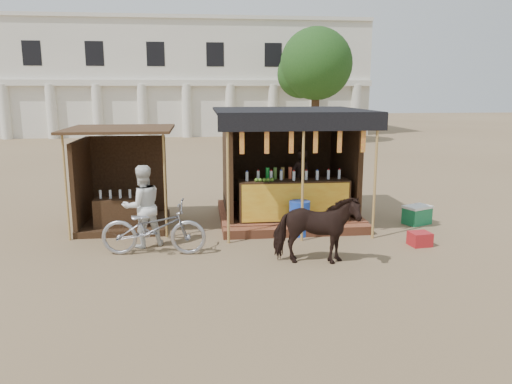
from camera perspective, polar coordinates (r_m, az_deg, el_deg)
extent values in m
plane|color=#846B4C|center=(9.40, 1.11, -8.55)|extent=(120.00, 120.00, 0.00)
cube|color=#974F31|center=(12.83, 3.49, -2.54)|extent=(3.40, 2.80, 0.22)
cube|color=#974F31|center=(11.36, 4.84, -4.48)|extent=(3.40, 0.35, 0.20)
cube|color=#3C2616|center=(11.78, 4.32, -0.90)|extent=(2.60, 0.55, 0.95)
cube|color=orange|center=(11.51, 4.58, -1.20)|extent=(2.50, 0.02, 0.88)
cube|color=#3C2616|center=(13.79, 2.67, 4.22)|extent=(3.00, 0.12, 2.50)
cube|color=#3C2616|center=(12.39, -3.29, 3.38)|extent=(0.12, 2.50, 2.50)
cube|color=#3C2616|center=(12.91, 10.15, 3.55)|extent=(0.12, 2.50, 2.50)
cube|color=black|center=(12.25, 3.81, 9.29)|extent=(3.60, 3.60, 0.06)
cube|color=black|center=(10.52, 5.52, 7.91)|extent=(3.60, 0.06, 0.36)
cylinder|color=tan|center=(10.48, -3.23, 1.34)|extent=(0.06, 0.06, 2.75)
cylinder|color=tan|center=(10.69, 5.37, 1.51)|extent=(0.06, 0.06, 2.75)
cylinder|color=tan|center=(11.12, 13.47, 1.64)|extent=(0.06, 0.06, 2.75)
cube|color=red|center=(10.39, -1.62, 5.86)|extent=(0.10, 0.02, 0.55)
cube|color=red|center=(10.44, 1.24, 5.89)|extent=(0.10, 0.02, 0.55)
cube|color=red|center=(10.53, 4.06, 5.91)|extent=(0.10, 0.02, 0.55)
cube|color=red|center=(10.63, 6.83, 5.92)|extent=(0.10, 0.02, 0.55)
cube|color=red|center=(10.76, 9.54, 5.91)|extent=(0.10, 0.02, 0.55)
cube|color=red|center=(10.92, 12.18, 5.89)|extent=(0.10, 0.02, 0.55)
imported|color=black|center=(12.81, 5.13, 1.47)|extent=(0.67, 0.56, 1.55)
cube|color=#3C2616|center=(12.50, -14.68, -3.45)|extent=(2.00, 2.00, 0.15)
cube|color=#3C2616|center=(13.21, -14.32, 1.71)|extent=(1.90, 0.10, 2.10)
cube|color=#3C2616|center=(12.46, -19.23, 0.84)|extent=(0.10, 1.90, 2.10)
cube|color=#472D19|center=(12.02, -15.30, 6.96)|extent=(2.40, 2.40, 0.06)
cylinder|color=tan|center=(11.46, -20.89, 0.46)|extent=(0.05, 0.05, 2.35)
cylinder|color=tan|center=(11.12, -10.36, 0.72)|extent=(0.05, 0.05, 2.35)
cube|color=#3C2616|center=(11.94, -15.09, -2.56)|extent=(1.20, 0.50, 0.80)
imported|color=black|center=(9.42, 6.85, -4.30)|extent=(1.67, 0.94, 1.34)
imported|color=#9A9BA3|center=(10.14, -11.62, -4.04)|extent=(2.14, 0.93, 1.09)
imported|color=white|center=(10.63, -12.85, -1.60)|extent=(1.03, 0.93, 1.73)
cylinder|color=#1940BC|center=(11.31, 4.99, -3.00)|extent=(0.53, 0.53, 0.79)
cube|color=#A51B1F|center=(11.14, 18.22, -5.11)|extent=(0.46, 0.42, 0.29)
cube|color=#1A7645|center=(12.87, 17.91, -2.62)|extent=(0.74, 0.64, 0.40)
cube|color=white|center=(12.82, 17.98, -1.63)|extent=(0.76, 0.66, 0.06)
cube|color=silver|center=(38.77, -7.86, 12.63)|extent=(26.00, 7.00, 8.00)
cube|color=silver|center=(35.16, -7.97, 12.25)|extent=(26.00, 0.50, 0.40)
cube|color=silver|center=(35.59, -8.18, 19.26)|extent=(26.00, 0.30, 0.25)
cylinder|color=silver|center=(37.45, -26.77, 8.18)|extent=(0.70, 0.70, 3.60)
cylinder|color=silver|center=(36.53, -22.30, 8.49)|extent=(0.70, 0.70, 3.60)
cylinder|color=silver|center=(35.84, -17.63, 8.77)|extent=(0.70, 0.70, 3.60)
cylinder|color=silver|center=(35.39, -12.81, 8.99)|extent=(0.70, 0.70, 3.60)
cylinder|color=silver|center=(35.19, -7.89, 9.16)|extent=(0.70, 0.70, 3.60)
cylinder|color=silver|center=(35.25, -2.94, 9.25)|extent=(0.70, 0.70, 3.60)
cylinder|color=silver|center=(35.56, 1.95, 9.28)|extent=(0.70, 0.70, 3.60)
cylinder|color=silver|center=(36.11, 6.73, 9.24)|extent=(0.70, 0.70, 3.60)
cylinder|color=silver|center=(36.91, 11.33, 9.15)|extent=(0.70, 0.70, 3.60)
cylinder|color=#382314|center=(31.60, 6.77, 9.28)|extent=(0.50, 0.50, 4.00)
sphere|color=#254D1A|center=(31.61, 6.89, 14.36)|extent=(4.40, 4.40, 4.40)
sphere|color=#254D1A|center=(32.00, 5.18, 13.28)|extent=(2.99, 2.99, 2.99)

